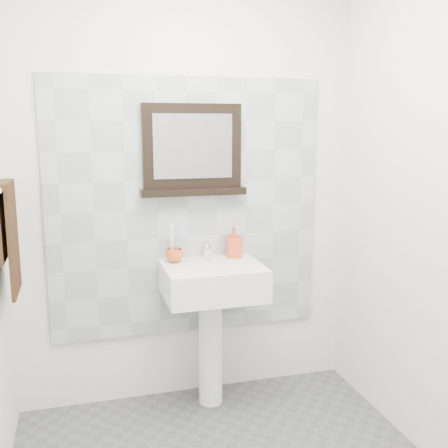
# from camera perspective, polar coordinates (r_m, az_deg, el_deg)

# --- Properties ---
(back_wall) EXTENTS (2.00, 0.01, 2.50)m
(back_wall) POSITION_cam_1_polar(r_m,az_deg,el_deg) (3.07, -4.07, 3.59)
(back_wall) COLOR silver
(back_wall) RESTS_ON ground
(front_wall) EXTENTS (2.00, 0.01, 2.50)m
(front_wall) POSITION_cam_1_polar(r_m,az_deg,el_deg) (1.06, 21.33, -10.67)
(front_wall) COLOR silver
(front_wall) RESTS_ON ground
(splashback) EXTENTS (1.60, 0.02, 1.50)m
(splashback) POSITION_cam_1_polar(r_m,az_deg,el_deg) (3.07, -4.00, 1.71)
(splashback) COLOR #A5AEB3
(splashback) RESTS_ON back_wall
(pedestal_sink) EXTENTS (0.55, 0.44, 0.96)m
(pedestal_sink) POSITION_cam_1_polar(r_m,az_deg,el_deg) (3.00, -1.29, -7.81)
(pedestal_sink) COLOR white
(pedestal_sink) RESTS_ON ground
(toothbrush_cup) EXTENTS (0.12, 0.12, 0.08)m
(toothbrush_cup) POSITION_cam_1_polar(r_m,az_deg,el_deg) (3.00, -5.42, -3.42)
(toothbrush_cup) COLOR #E44C1A
(toothbrush_cup) RESTS_ON pedestal_sink
(toothbrushes) EXTENTS (0.05, 0.04, 0.21)m
(toothbrushes) POSITION_cam_1_polar(r_m,az_deg,el_deg) (2.98, -5.47, -1.86)
(toothbrushes) COLOR white
(toothbrushes) RESTS_ON toothbrush_cup
(soap_dispenser) EXTENTS (0.08, 0.09, 0.18)m
(soap_dispenser) POSITION_cam_1_polar(r_m,az_deg,el_deg) (3.09, 1.05, -1.96)
(soap_dispenser) COLOR red
(soap_dispenser) RESTS_ON pedestal_sink
(framed_mirror) EXTENTS (0.61, 0.11, 0.52)m
(framed_mirror) POSITION_cam_1_polar(r_m,az_deg,el_deg) (3.01, -3.48, 7.81)
(framed_mirror) COLOR black
(framed_mirror) RESTS_ON back_wall
(towel_bar) EXTENTS (0.07, 0.40, 0.03)m
(towel_bar) POSITION_cam_1_polar(r_m,az_deg,el_deg) (2.68, -22.86, 3.86)
(towel_bar) COLOR silver
(towel_bar) RESTS_ON left_wall
(hand_towel) EXTENTS (0.06, 0.30, 0.55)m
(hand_towel) POSITION_cam_1_polar(r_m,az_deg,el_deg) (2.71, -22.39, -0.55)
(hand_towel) COLOR black
(hand_towel) RESTS_ON towel_bar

